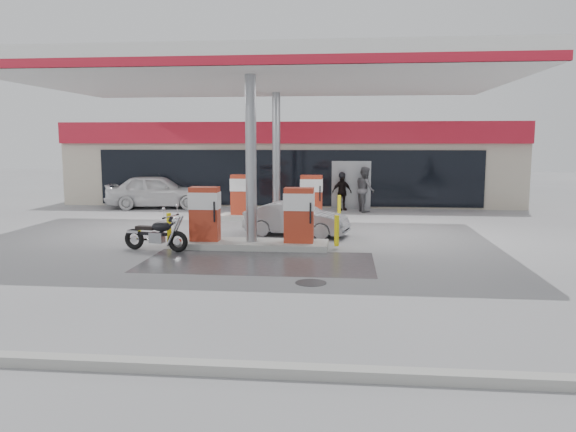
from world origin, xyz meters
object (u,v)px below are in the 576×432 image
Objects in this scene: parked_car_right at (395,192)px; parked_motorcycle at (157,235)px; pump_island_near at (252,224)px; parked_car_left at (135,189)px; hatchback_silver at (297,219)px; sedan_white at (157,191)px; attendant at (365,189)px; biker_walking at (342,192)px; pump_island_far at (276,202)px.

parked_motorcycle is at bearing 165.64° from parked_car_right.
pump_island_near is 1.19× the size of parked_car_left.
hatchback_silver is 13.52m from parked_car_left.
sedan_white is 1.08× the size of parked_car_left.
attendant is at bearing -85.59° from parked_car_left.
attendant is at bearing -47.94° from biker_walking.
hatchback_silver is (3.75, 3.00, 0.10)m from parked_motorcycle.
parked_car_right is (1.57, 3.20, -0.41)m from attendant.
parked_motorcycle is at bearing -110.97° from pump_island_far.
pump_island_near is at bearing -155.40° from sedan_white.
parked_car_right is at bearing 66.68° from pump_island_near.
hatchback_silver is 2.09× the size of biker_walking.
sedan_white is at bearing 151.93° from pump_island_far.
parked_car_right is (4.03, 9.80, 0.03)m from hatchback_silver.
parked_car_right is (7.78, 12.80, 0.13)m from parked_motorcycle.
parked_car_right is at bearing -10.37° from hatchback_silver.
pump_island_far is (0.00, 6.00, 0.00)m from pump_island_near.
hatchback_silver is 10.60m from parked_car_right.
pump_island_far is at bearing -126.58° from sedan_white.
parked_car_right is at bearing 69.77° from parked_motorcycle.
pump_island_near is 2.48m from hatchback_silver.
parked_car_left is at bearing 55.52° from hatchback_silver.
parked_car_left is (-8.17, 6.00, -0.09)m from pump_island_far.
attendant reaches higher than parked_car_right.
parked_car_left is 13.34m from parked_car_right.
parked_car_left is at bearing 29.23° from sedan_white.
parked_car_right is at bearing 21.34° from biker_walking.
biker_walking is at bearing -98.40° from sedan_white.
pump_island_near is at bearing 164.55° from hatchback_silver.
parked_motorcycle is 13.96m from parked_car_left.
pump_island_near is at bearing 173.60° from parked_car_right.
biker_walking is (1.44, 7.02, 0.25)m from hatchback_silver.
sedan_white is at bearing 57.56° from hatchback_silver.
hatchback_silver is 0.81× the size of parked_car_right.
biker_walking is (2.58, 3.22, 0.11)m from pump_island_far.
attendant is 0.58× the size of hatchback_silver.
pump_island_far is 1.21× the size of parked_car_right.
parked_car_left reaches higher than hatchback_silver.
attendant is (3.60, 2.80, 0.29)m from pump_island_far.
attendant is 12.20m from parked_car_left.
sedan_white is 10.00m from hatchback_silver.
attendant is (9.60, -0.40, 0.21)m from sedan_white.
parked_motorcycle is 0.47× the size of parked_car_right.
pump_island_far is 2.56× the size of parked_motorcycle.
attendant is (6.21, 9.60, 0.54)m from parked_motorcycle.
attendant reaches higher than parked_motorcycle.
parked_car_right is 3.81m from biker_walking.
attendant is (3.60, 8.80, 0.29)m from pump_island_near.
hatchback_silver is at bearing 174.57° from parked_car_right.
parked_car_left is at bearing 124.52° from parked_motorcycle.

